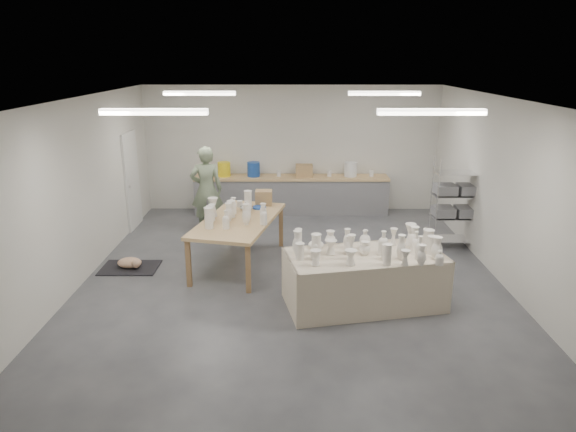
{
  "coord_description": "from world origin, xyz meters",
  "views": [
    {
      "loc": [
        -0.03,
        -8.24,
        3.63
      ],
      "look_at": [
        -0.07,
        0.02,
        1.05
      ],
      "focal_mm": 32.0,
      "sensor_mm": 36.0,
      "label": 1
    }
  ],
  "objects_px": {
    "drying_table": "(365,277)",
    "work_table": "(239,217)",
    "potter": "(207,190)",
    "red_stool": "(210,213)"
  },
  "relations": [
    {
      "from": "work_table",
      "to": "potter",
      "type": "relative_size",
      "value": 1.36
    },
    {
      "from": "drying_table",
      "to": "work_table",
      "type": "xyz_separation_m",
      "value": [
        -2.05,
        1.65,
        0.44
      ]
    },
    {
      "from": "drying_table",
      "to": "work_table",
      "type": "bearing_deg",
      "value": 129.51
    },
    {
      "from": "work_table",
      "to": "potter",
      "type": "distance_m",
      "value": 1.98
    },
    {
      "from": "potter",
      "to": "red_stool",
      "type": "distance_m",
      "value": 0.66
    },
    {
      "from": "drying_table",
      "to": "red_stool",
      "type": "relative_size",
      "value": 5.05
    },
    {
      "from": "drying_table",
      "to": "potter",
      "type": "xyz_separation_m",
      "value": [
        -2.91,
        3.44,
        0.48
      ]
    },
    {
      "from": "potter",
      "to": "red_stool",
      "type": "height_order",
      "value": "potter"
    },
    {
      "from": "drying_table",
      "to": "red_stool",
      "type": "bearing_deg",
      "value": 116.4
    },
    {
      "from": "drying_table",
      "to": "red_stool",
      "type": "xyz_separation_m",
      "value": [
        -2.91,
        3.71,
        -0.13
      ]
    }
  ]
}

